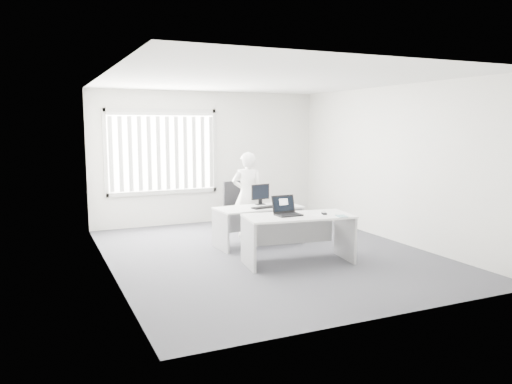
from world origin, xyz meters
name	(u,v)px	position (x,y,z in m)	size (l,w,h in m)	color
ground	(268,254)	(0.00, 0.00, 0.00)	(6.00, 6.00, 0.00)	#4D4C54
wall_back	(208,158)	(0.00, 3.00, 1.40)	(5.00, 0.02, 2.80)	silver
wall_front	(390,191)	(0.00, -3.00, 1.40)	(5.00, 0.02, 2.80)	silver
wall_left	(107,175)	(-2.50, 0.00, 1.40)	(0.02, 6.00, 2.80)	silver
wall_right	(392,164)	(2.50, 0.00, 1.40)	(0.02, 6.00, 2.80)	silver
ceiling	(268,80)	(0.00, 0.00, 2.80)	(5.00, 6.00, 0.02)	silver
window	(162,152)	(-1.00, 2.96, 1.55)	(2.32, 0.06, 1.76)	beige
blinds	(163,153)	(-1.00, 2.90, 1.52)	(2.20, 0.10, 1.50)	white
desk_near	(298,229)	(0.19, -0.68, 0.53)	(1.71, 0.96, 0.74)	white
desk_far	(258,218)	(0.10, 0.60, 0.49)	(1.54, 0.80, 0.68)	white
office_chair	(235,213)	(0.34, 2.29, 0.29)	(0.61, 0.61, 0.93)	black
person	(248,195)	(0.20, 1.31, 0.80)	(0.59, 0.38, 1.60)	white
laptop	(289,206)	(0.03, -0.65, 0.89)	(0.38, 0.34, 0.29)	black
paper_sheet	(320,215)	(0.49, -0.80, 0.74)	(0.28, 0.20, 0.00)	white
mouse	(324,213)	(0.58, -0.79, 0.76)	(0.06, 0.11, 0.04)	silver
booklet	(342,216)	(0.73, -1.03, 0.75)	(0.14, 0.20, 0.01)	silver
keyboard	(265,207)	(0.16, 0.45, 0.69)	(0.48, 0.16, 0.02)	black
monitor	(260,194)	(0.25, 0.83, 0.86)	(0.37, 0.11, 0.37)	black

